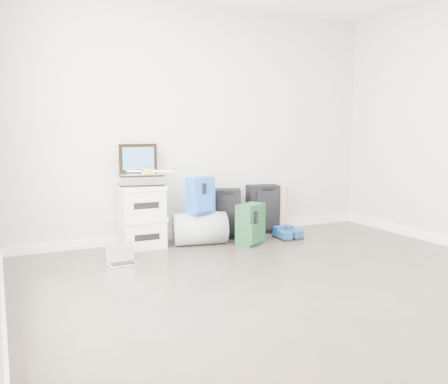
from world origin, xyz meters
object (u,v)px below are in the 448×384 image
boxes_stack (142,216)px  laptop (122,259)px  briefcase (141,179)px  duffel_bag (200,229)px  large_suitcase (224,214)px  carry_on (263,209)px

boxes_stack → laptop: boxes_stack is taller
briefcase → boxes_stack: bearing=100.6°
duffel_bag → laptop: (-0.99, -0.40, -0.13)m
large_suitcase → carry_on: (0.56, 0.04, 0.01)m
duffel_bag → large_suitcase: 0.44m
boxes_stack → duffel_bag: size_ratio=1.17×
boxes_stack → briefcase: briefcase is taller
laptop → briefcase: bearing=54.3°
large_suitcase → laptop: (-1.38, -0.57, -0.25)m
duffel_bag → large_suitcase: bearing=35.5°
boxes_stack → large_suitcase: bearing=2.6°
carry_on → laptop: (-1.93, -0.62, -0.25)m
large_suitcase → boxes_stack: bearing=-158.0°
boxes_stack → laptop: (-0.37, -0.55, -0.30)m
laptop → boxes_stack: bearing=54.3°
carry_on → duffel_bag: bearing=-155.4°
duffel_bag → carry_on: 0.98m
briefcase → large_suitcase: bearing=11.8°
duffel_bag → carry_on: bearing=24.4°
duffel_bag → laptop: size_ratio=2.12×
large_suitcase → carry_on: bearing=25.4°
duffel_bag → laptop: duffel_bag is taller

